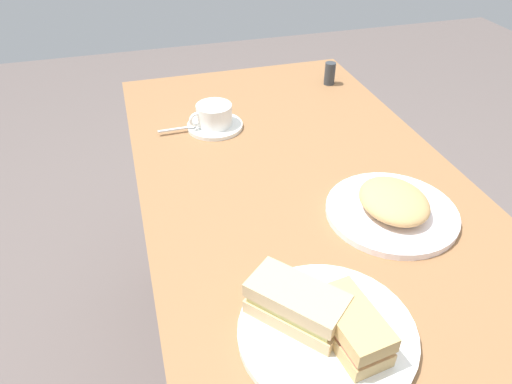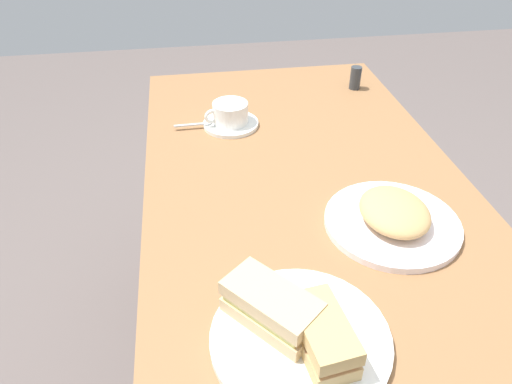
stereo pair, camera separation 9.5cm
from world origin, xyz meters
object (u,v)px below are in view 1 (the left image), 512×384
spoon (184,128)px  sandwich_plate (327,332)px  side_plate (391,212)px  coffee_saucer (215,126)px  coffee_cup (214,114)px  salt_shaker (330,74)px  sandwich_front (352,326)px  dining_table (293,215)px  sandwich_back (296,304)px

spoon → sandwich_plate: bearing=-171.0°
spoon → side_plate: bearing=-142.5°
sandwich_plate → coffee_saucer: sandwich_plate is taller
coffee_saucer → side_plate: side_plate is taller
side_plate → coffee_cup: bearing=30.5°
side_plate → salt_shaker: bearing=-11.9°
sandwich_front → coffee_saucer: bearing=4.1°
sandwich_front → coffee_cup: sandwich_front is taller
coffee_saucer → coffee_cup: bearing=104.8°
dining_table → side_plate: bearing=-149.3°
sandwich_back → spoon: (0.64, 0.07, -0.03)m
sandwich_front → coffee_cup: size_ratio=1.17×
spoon → coffee_saucer: bearing=-88.8°
sandwich_back → coffee_cup: (0.64, -0.01, -0.01)m
coffee_cup → spoon: (-0.00, 0.08, -0.03)m
dining_table → sandwich_front: 0.51m
sandwich_back → dining_table: bearing=-20.0°
sandwich_front → side_plate: 0.33m
sandwich_back → sandwich_front: bearing=-133.6°
sandwich_front → salt_shaker: (0.87, -0.34, -0.01)m
dining_table → side_plate: size_ratio=4.60×
sandwich_plate → spoon: size_ratio=2.74×
sandwich_back → coffee_saucer: (0.64, -0.01, -0.04)m
sandwich_back → salt_shaker: sandwich_back is taller
side_plate → salt_shaker: size_ratio=3.88×
sandwich_plate → sandwich_front: 0.05m
sandwich_plate → side_plate: size_ratio=1.04×
sandwich_plate → coffee_cup: 0.68m
sandwich_back → coffee_saucer: sandwich_back is taller
spoon → coffee_cup: bearing=-89.1°
sandwich_front → sandwich_back: 0.09m
sandwich_front → sandwich_plate: bearing=43.2°
spoon → sandwich_back: bearing=-173.9°
sandwich_back → side_plate: (0.20, -0.27, -0.04)m
salt_shaker → sandwich_back: bearing=153.6°
dining_table → coffee_saucer: (0.24, 0.14, 0.14)m
dining_table → spoon: bearing=42.7°
coffee_cup → sandwich_back: bearing=179.1°
side_plate → sandwich_plate: bearing=134.3°
coffee_saucer → coffee_cup: 0.03m
sandwich_plate → sandwich_front: (-0.03, -0.02, 0.04)m
sandwich_front → coffee_cup: bearing=4.2°
dining_table → sandwich_plate: 0.48m
spoon → side_plate: size_ratio=0.38×
coffee_saucer → spoon: size_ratio=1.46×
coffee_cup → side_plate: 0.52m
sandwich_plate → coffee_cup: bearing=2.4°
sandwich_plate → sandwich_back: size_ratio=1.70×
sandwich_front → side_plate: (0.25, -0.21, -0.04)m
side_plate → coffee_saucer: bearing=30.3°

